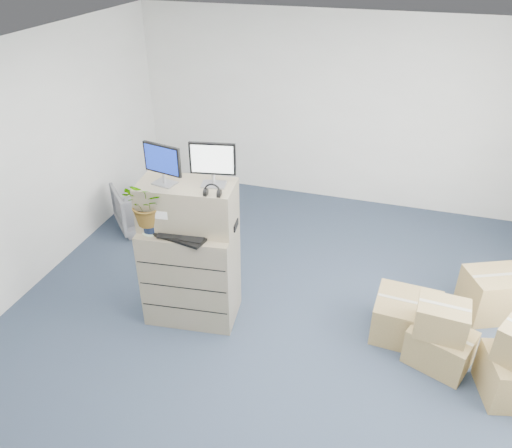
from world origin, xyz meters
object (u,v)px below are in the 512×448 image
object	(u,v)px
monitor_right	(213,162)
keyboard	(181,236)
water_bottle	(200,216)
monitor_left	(162,162)
office_chair	(141,204)
filing_cabinet_lower	(191,273)
potted_plant	(149,209)

from	to	relation	value
monitor_right	keyboard	size ratio (longest dim) A/B	0.84
monitor_right	keyboard	world-z (taller)	monitor_right
monitor_right	keyboard	bearing A→B (deg)	-143.11
keyboard	monitor_right	bearing A→B (deg)	58.38
monitor_right	water_bottle	distance (m)	0.60
monitor_left	office_chair	xyz separation A→B (m)	(-1.25, 1.54, -1.47)
office_chair	water_bottle	bearing A→B (deg)	93.43
filing_cabinet_lower	monitor_left	size ratio (longest dim) A/B	2.71
filing_cabinet_lower	water_bottle	distance (m)	0.71
filing_cabinet_lower	keyboard	distance (m)	0.60
monitor_right	water_bottle	xyz separation A→B (m)	(-0.14, -0.05, -0.58)
monitor_right	filing_cabinet_lower	bearing A→B (deg)	-169.30
office_chair	potted_plant	bearing A→B (deg)	80.54
monitor_left	potted_plant	distance (m)	0.48
water_bottle	filing_cabinet_lower	bearing A→B (deg)	-158.54
potted_plant	monitor_right	bearing A→B (deg)	24.05
keyboard	water_bottle	size ratio (longest dim) A/B	1.90
filing_cabinet_lower	potted_plant	xyz separation A→B (m)	(-0.32, -0.16, 0.82)
keyboard	office_chair	xyz separation A→B (m)	(-1.46, 1.71, -0.77)
keyboard	water_bottle	bearing A→B (deg)	73.96
keyboard	filing_cabinet_lower	bearing A→B (deg)	103.27
filing_cabinet_lower	monitor_right	size ratio (longest dim) A/B	2.53
filing_cabinet_lower	keyboard	world-z (taller)	keyboard
monitor_left	water_bottle	world-z (taller)	monitor_left
keyboard	potted_plant	distance (m)	0.41
monitor_left	potted_plant	world-z (taller)	monitor_left
filing_cabinet_lower	monitor_left	xyz separation A→B (m)	(-0.20, -0.01, 1.26)
keyboard	water_bottle	distance (m)	0.28
monitor_right	water_bottle	world-z (taller)	monitor_right
monitor_right	potted_plant	distance (m)	0.79
water_bottle	potted_plant	bearing A→B (deg)	-154.96
monitor_left	keyboard	size ratio (longest dim) A/B	0.79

